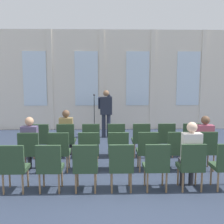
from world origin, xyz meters
TOP-DOWN VIEW (x-y plane):
  - ground_plane at (0.00, 0.00)m, footprint 15.45×15.45m
  - rear_partition at (0.03, 5.93)m, footprint 10.42×0.14m
  - speaker at (-0.26, 4.42)m, footprint 0.50×0.69m
  - mic_stand at (-0.69, 4.60)m, footprint 0.28×0.28m
  - chair_r0_c0 at (-2.02, 1.97)m, footprint 0.46×0.44m
  - chair_r0_c1 at (-1.35, 1.97)m, footprint 0.46×0.44m
  - audience_r0_c1 at (-1.35, 2.06)m, footprint 0.36×0.39m
  - chair_r0_c2 at (-0.67, 1.97)m, footprint 0.46×0.44m
  - chair_r0_c3 at (0.00, 1.97)m, footprint 0.46×0.44m
  - chair_r0_c4 at (0.67, 1.97)m, footprint 0.46×0.44m
  - chair_r0_c5 at (1.35, 1.97)m, footprint 0.46×0.44m
  - chair_r0_c6 at (2.02, 1.97)m, footprint 0.46×0.44m
  - chair_r1_c0 at (-2.02, 0.88)m, footprint 0.46×0.44m
  - audience_r1_c0 at (-2.02, 0.96)m, footprint 0.36×0.39m
  - chair_r1_c1 at (-1.35, 0.88)m, footprint 0.46×0.44m
  - chair_r1_c2 at (-0.67, 0.88)m, footprint 0.46×0.44m
  - chair_r1_c3 at (0.00, 0.88)m, footprint 0.46×0.44m
  - chair_r1_c4 at (0.67, 0.88)m, footprint 0.46×0.44m
  - chair_r1_c5 at (1.35, 0.88)m, footprint 0.46×0.44m
  - chair_r1_c6 at (2.02, 0.88)m, footprint 0.46×0.44m
  - audience_r1_c6 at (2.02, 0.96)m, footprint 0.36×0.39m
  - chair_r2_c0 at (-2.02, -0.22)m, footprint 0.46×0.44m
  - chair_r2_c1 at (-1.35, -0.22)m, footprint 0.46×0.44m
  - chair_r2_c2 at (-0.67, -0.22)m, footprint 0.46×0.44m
  - chair_r2_c3 at (0.00, -0.22)m, footprint 0.46×0.44m
  - chair_r2_c4 at (0.67, -0.22)m, footprint 0.46×0.44m
  - chair_r2_c5 at (1.35, -0.22)m, footprint 0.46×0.44m
  - audience_r2_c5 at (1.35, -0.14)m, footprint 0.36×0.39m

SIDE VIEW (x-z plane):
  - ground_plane at x=0.00m, z-range 0.00..0.00m
  - mic_stand at x=-0.69m, z-range -0.44..1.11m
  - chair_r0_c0 at x=-2.02m, z-range 0.06..1.00m
  - chair_r0_c1 at x=-1.35m, z-range 0.06..1.00m
  - chair_r0_c2 at x=-0.67m, z-range 0.06..1.00m
  - chair_r0_c3 at x=0.00m, z-range 0.06..1.00m
  - chair_r0_c4 at x=0.67m, z-range 0.06..1.00m
  - chair_r0_c5 at x=1.35m, z-range 0.06..1.00m
  - chair_r0_c6 at x=2.02m, z-range 0.06..1.00m
  - chair_r1_c0 at x=-2.02m, z-range 0.06..1.00m
  - chair_r1_c1 at x=-1.35m, z-range 0.06..1.00m
  - chair_r1_c2 at x=-0.67m, z-range 0.06..1.00m
  - chair_r1_c3 at x=0.00m, z-range 0.06..1.00m
  - chair_r1_c4 at x=0.67m, z-range 0.06..1.00m
  - chair_r1_c5 at x=1.35m, z-range 0.06..1.00m
  - chair_r1_c6 at x=2.02m, z-range 0.06..1.00m
  - chair_r2_c0 at x=-2.02m, z-range 0.06..1.00m
  - chair_r2_c1 at x=-1.35m, z-range 0.06..1.00m
  - chair_r2_c2 at x=-0.67m, z-range 0.06..1.00m
  - chair_r2_c3 at x=0.00m, z-range 0.06..1.00m
  - chair_r2_c4 at x=0.67m, z-range 0.06..1.00m
  - chair_r2_c5 at x=1.35m, z-range 0.06..1.00m
  - audience_r1_c0 at x=-2.02m, z-range 0.07..1.35m
  - audience_r1_c6 at x=2.02m, z-range 0.07..1.36m
  - audience_r0_c1 at x=-1.35m, z-range 0.07..1.37m
  - audience_r2_c5 at x=1.35m, z-range 0.07..1.40m
  - speaker at x=-0.26m, z-range 0.14..1.84m
  - rear_partition at x=0.03m, z-range 0.01..4.05m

